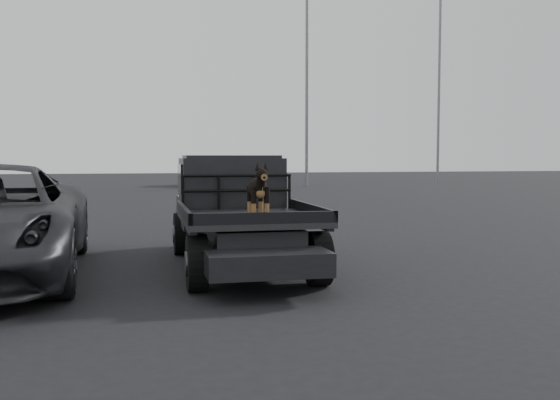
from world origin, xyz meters
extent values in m
plane|color=black|center=(0.00, 0.00, 0.00)|extent=(120.00, 120.00, 0.00)
imported|color=#4F4F54|center=(1.82, 29.58, 0.77)|extent=(2.86, 4.96, 1.55)
imported|color=#4E4E53|center=(3.29, 28.82, 0.80)|extent=(4.64, 5.92, 1.60)
cylinder|color=slate|center=(7.77, 27.77, 5.94)|extent=(0.18, 0.18, 11.87)
cylinder|color=slate|center=(18.37, 32.00, 7.17)|extent=(0.18, 0.18, 14.35)
camera|label=1|loc=(-1.87, -8.05, 1.78)|focal=40.00mm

